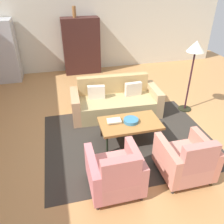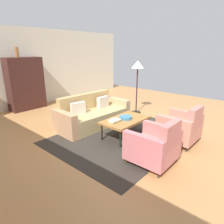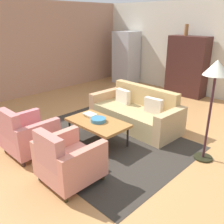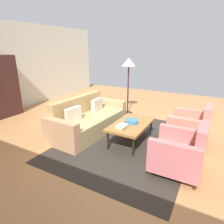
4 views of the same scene
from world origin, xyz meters
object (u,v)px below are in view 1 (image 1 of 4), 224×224
Objects in this scene: armchair_right at (187,161)px; floor_lamp at (195,53)px; fruit_bowl at (131,121)px; refrigerator at (3,51)px; couch at (115,102)px; cabinet at (81,46)px; coffee_table at (130,124)px; armchair_left at (116,174)px; vase_tall at (74,12)px; book_stack at (114,121)px.

floor_lamp is (1.16, 2.05, 1.10)m from armchair_right.
refrigerator is at bearing 125.19° from fruit_bowl.
couch is 1.19× the size of cabinet.
refrigerator reaches higher than coffee_table.
coffee_table is 4.09× the size of fruit_bowl.
floor_lamp is (1.76, -0.30, 1.16)m from couch.
armchair_left is at bearing -66.91° from refrigerator.
cabinet is (-1.00, 5.27, 0.56)m from armchair_right.
fruit_bowl is 0.16× the size of refrigerator.
coffee_table is 4.91m from refrigerator.
couch is at bearing -79.29° from vase_tall.
refrigerator is (-2.82, 4.00, 0.44)m from fruit_bowl.
armchair_left is at bearing -117.95° from fruit_bowl.
book_stack is 0.15× the size of refrigerator.
armchair_left reaches higher than coffee_table.
coffee_table is 0.32m from book_stack.
book_stack is at bearing 126.32° from armchair_right.
vase_tall is (-1.15, 5.27, 1.62)m from armchair_right.
armchair_left is 0.51× the size of floor_lamp.
refrigerator is at bearing -177.46° from vase_tall.
refrigerator reaches higher than floor_lamp.
fruit_bowl reaches higher than coffee_table.
armchair_left is 0.48× the size of refrigerator.
floor_lamp is at bearing -54.35° from vase_tall.
couch is 3.01m from cabinet.
cabinet is (-0.42, 4.11, 0.42)m from fruit_bowl.
fruit_bowl is 0.16× the size of cabinet.
refrigerator is at bearing -42.52° from couch.
cabinet is at bearing -79.59° from couch.
vase_tall is 3.99m from floor_lamp.
vase_tall is 0.18× the size of refrigerator.
couch is 7.53× the size of book_stack.
fruit_bowl is 4.40m from vase_tall.
armchair_left is at bearing -117.21° from coffee_table.
armchair_right is (0.60, -1.17, -0.07)m from coffee_table.
book_stack is 0.17× the size of floor_lamp.
cabinet is at bearing 91.30° from book_stack.
fruit_bowl is 0.89× the size of vase_tall.
book_stack is at bearing 76.31° from armchair_left.
couch is 7.29× the size of fruit_bowl.
armchair_right reaches higher than coffee_table.
coffee_table is (-0.00, -1.19, 0.12)m from couch.
floor_lamp is at bearing -56.19° from cabinet.
floor_lamp is at bearing 26.72° from coffee_table.
coffee_table is 1.36× the size of armchair_left.
book_stack is (-0.31, -1.11, 0.19)m from couch.
vase_tall is (0.05, 5.27, 1.62)m from armchair_left.
armchair_right is 1.31m from fruit_bowl.
armchair_left is 1.28m from book_stack.
floor_lamp reaches higher than armchair_left.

